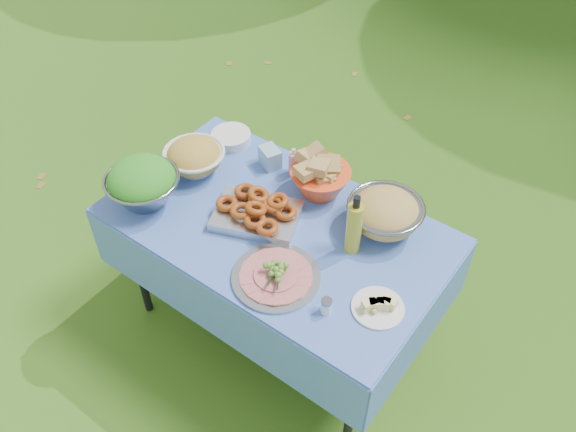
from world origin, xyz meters
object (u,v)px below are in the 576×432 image
object	(u,v)px
picnic_table	(278,280)
pasta_bowl_steel	(385,212)
oil_bottle	(354,224)
salad_bowl	(142,183)
bread_bowl	(320,176)
plate_stack	(231,137)
charcuterie_platter	(276,272)

from	to	relation	value
picnic_table	pasta_bowl_steel	size ratio (longest dim) A/B	4.55
oil_bottle	salad_bowl	bearing A→B (deg)	-161.14
pasta_bowl_steel	oil_bottle	world-z (taller)	oil_bottle
salad_bowl	picnic_table	bearing A→B (deg)	22.63
salad_bowl	bread_bowl	size ratio (longest dim) A/B	1.19
plate_stack	picnic_table	bearing A→B (deg)	-31.32
plate_stack	oil_bottle	bearing A→B (deg)	-16.11
picnic_table	bread_bowl	xyz separation A→B (m)	(0.03, 0.28, 0.47)
bread_bowl	oil_bottle	world-z (taller)	oil_bottle
plate_stack	charcuterie_platter	xyz separation A→B (m)	(0.71, -0.56, 0.02)
picnic_table	salad_bowl	xyz separation A→B (m)	(-0.56, -0.23, 0.49)
plate_stack	bread_bowl	bearing A→B (deg)	-4.03
picnic_table	bread_bowl	size ratio (longest dim) A/B	5.32
charcuterie_platter	bread_bowl	bearing A→B (deg)	105.97
salad_bowl	bread_bowl	xyz separation A→B (m)	(0.59, 0.51, -0.02)
picnic_table	charcuterie_platter	size ratio (longest dim) A/B	4.12
bread_bowl	pasta_bowl_steel	xyz separation A→B (m)	(0.35, -0.02, -0.01)
bread_bowl	charcuterie_platter	world-z (taller)	bread_bowl
picnic_table	salad_bowl	distance (m)	0.78
plate_stack	bread_bowl	world-z (taller)	bread_bowl
plate_stack	pasta_bowl_steel	distance (m)	0.91
salad_bowl	pasta_bowl_steel	distance (m)	1.05
plate_stack	bread_bowl	distance (m)	0.56
picnic_table	charcuterie_platter	bearing A→B (deg)	-53.10
charcuterie_platter	salad_bowl	bearing A→B (deg)	179.49
picnic_table	charcuterie_platter	xyz separation A→B (m)	(0.18, -0.24, 0.42)
plate_stack	oil_bottle	xyz separation A→B (m)	(0.86, -0.25, 0.12)
charcuterie_platter	oil_bottle	distance (m)	0.36
salad_bowl	pasta_bowl_steel	world-z (taller)	salad_bowl
picnic_table	plate_stack	xyz separation A→B (m)	(-0.53, 0.32, 0.40)
salad_bowl	pasta_bowl_steel	bearing A→B (deg)	27.80
picnic_table	pasta_bowl_steel	distance (m)	0.65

